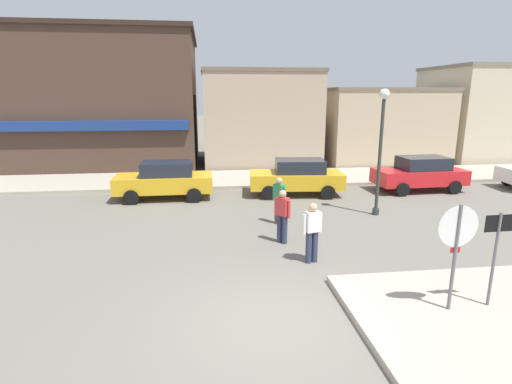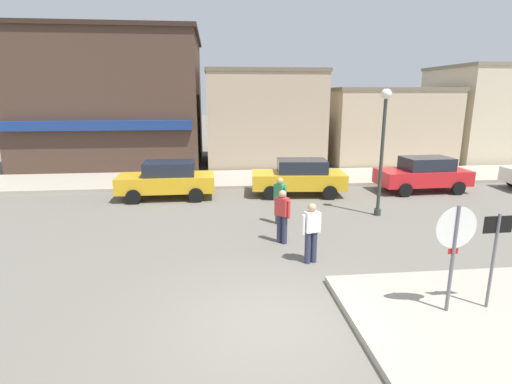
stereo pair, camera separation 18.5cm
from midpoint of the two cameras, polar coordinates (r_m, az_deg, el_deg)
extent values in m
plane|color=#6B665B|center=(8.12, 1.69, -18.13)|extent=(160.00, 160.00, 0.00)
cube|color=#A89E8C|center=(20.51, -3.85, 1.88)|extent=(80.00, 4.00, 0.15)
cylinder|color=slate|center=(8.65, 25.90, -8.98)|extent=(0.07, 0.07, 2.30)
cylinder|color=red|center=(8.43, 26.33, -4.40)|extent=(0.76, 0.03, 0.76)
cylinder|color=white|center=(8.42, 26.39, -4.43)|extent=(0.82, 0.03, 0.82)
cube|color=red|center=(8.57, 26.01, -7.46)|extent=(0.20, 0.02, 0.11)
cylinder|color=slate|center=(9.21, 30.31, -8.82)|extent=(0.06, 0.06, 2.10)
cube|color=black|center=(8.96, 30.91, -3.86)|extent=(0.60, 0.03, 0.34)
cube|color=white|center=(8.96, 30.88, -3.84)|extent=(0.54, 0.02, 0.29)
cube|color=black|center=(8.97, 30.86, -3.83)|extent=(0.34, 0.02, 0.08)
cylinder|color=#333833|center=(14.83, 16.91, 4.68)|extent=(0.12, 0.12, 4.20)
cylinder|color=#333833|center=(15.25, 16.39, -2.68)|extent=(0.24, 0.24, 0.24)
sphere|color=white|center=(14.67, 17.52, 13.22)|extent=(0.36, 0.36, 0.36)
cone|color=#333833|center=(14.67, 17.56, 13.79)|extent=(0.32, 0.32, 0.18)
cube|color=gold|center=(17.23, -13.27, 1.27)|extent=(4.02, 1.74, 0.66)
cube|color=#1E232D|center=(17.10, -12.89, 3.28)|extent=(2.09, 1.42, 0.56)
cylinder|color=black|center=(16.67, -17.72, -0.74)|extent=(0.60, 0.19, 0.60)
cylinder|color=black|center=(18.30, -16.83, 0.58)|extent=(0.60, 0.19, 0.60)
cylinder|color=black|center=(16.41, -9.17, -0.48)|extent=(0.60, 0.19, 0.60)
cylinder|color=black|center=(18.06, -9.04, 0.83)|extent=(0.60, 0.19, 0.60)
cube|color=gold|center=(17.48, 5.44, 1.76)|extent=(4.14, 2.06, 0.66)
cube|color=#1E232D|center=(17.38, 5.97, 3.72)|extent=(2.20, 1.58, 0.56)
cylinder|color=black|center=(16.63, 1.52, -0.12)|extent=(0.61, 0.23, 0.60)
cylinder|color=black|center=(18.28, 1.22, 1.16)|extent=(0.61, 0.23, 0.60)
cylinder|color=black|center=(16.95, 9.92, -0.06)|extent=(0.61, 0.23, 0.60)
cylinder|color=black|center=(18.57, 8.89, 1.20)|extent=(0.61, 0.23, 0.60)
cube|color=red|center=(19.55, 21.99, 2.09)|extent=(4.07, 1.87, 0.66)
cube|color=#1E232D|center=(19.53, 22.53, 3.85)|extent=(2.14, 1.48, 0.56)
cylinder|color=black|center=(18.29, 19.92, 0.33)|extent=(0.61, 0.21, 0.60)
cylinder|color=black|center=(19.75, 17.56, 1.46)|extent=(0.61, 0.21, 0.60)
cylinder|color=black|center=(19.61, 26.27, 0.59)|extent=(0.61, 0.21, 0.60)
cylinder|color=black|center=(20.98, 23.62, 1.64)|extent=(0.61, 0.21, 0.60)
cylinder|color=black|center=(22.76, 32.10, 1.55)|extent=(0.61, 0.22, 0.60)
cylinder|color=#2D334C|center=(11.88, 2.94, -5.23)|extent=(0.16, 0.16, 0.85)
cylinder|color=#2D334C|center=(11.79, 3.66, -5.40)|extent=(0.16, 0.16, 0.85)
cube|color=#D13838|center=(11.63, 3.34, -2.07)|extent=(0.41, 0.41, 0.54)
sphere|color=tan|center=(11.53, 3.37, -0.26)|extent=(0.22, 0.22, 0.22)
cylinder|color=#D13838|center=(11.77, 2.42, -2.12)|extent=(0.13, 0.13, 0.52)
cylinder|color=#D13838|center=(11.52, 4.28, -2.50)|extent=(0.13, 0.13, 0.52)
cylinder|color=#4C473D|center=(13.47, 3.18, -2.93)|extent=(0.16, 0.16, 0.85)
cylinder|color=#4C473D|center=(13.58, 2.62, -2.78)|extent=(0.16, 0.16, 0.85)
cube|color=#338C51|center=(13.34, 2.93, 0.01)|extent=(0.40, 0.42, 0.54)
sphere|color=tan|center=(13.26, 2.95, 1.60)|extent=(0.22, 0.22, 0.22)
cylinder|color=#338C51|center=(13.21, 3.67, -0.37)|extent=(0.13, 0.13, 0.52)
cylinder|color=#338C51|center=(13.51, 2.21, -0.03)|extent=(0.13, 0.13, 0.52)
cylinder|color=#2D334C|center=(10.62, 7.89, -7.71)|extent=(0.16, 0.16, 0.85)
cylinder|color=#2D334C|center=(10.54, 7.03, -7.86)|extent=(0.16, 0.16, 0.85)
cube|color=white|center=(10.34, 7.58, -4.20)|extent=(0.40, 0.30, 0.54)
sphere|color=tan|center=(10.23, 7.65, -2.18)|extent=(0.22, 0.22, 0.22)
cylinder|color=white|center=(10.47, 8.67, -4.31)|extent=(0.11, 0.11, 0.52)
cylinder|color=white|center=(10.25, 6.44, -4.62)|extent=(0.11, 0.11, 0.52)
cube|color=#473328|center=(27.34, -19.94, 12.01)|extent=(10.26, 9.29, 7.66)
cube|color=navy|center=(22.74, -22.33, 8.75)|extent=(9.74, 0.40, 0.50)
cube|color=#2E211A|center=(27.56, -20.65, 20.22)|extent=(10.56, 9.56, 0.24)
cube|color=tan|center=(25.74, 0.14, 10.36)|extent=(6.87, 6.49, 5.52)
cube|color=#685B4C|center=(25.73, 0.14, 16.74)|extent=(7.00, 6.62, 0.20)
cube|color=tan|center=(27.10, 17.20, 8.84)|extent=(7.36, 5.03, 4.49)
cube|color=#716452|center=(27.02, 17.56, 13.79)|extent=(7.51, 5.13, 0.20)
cube|color=beige|center=(32.40, 31.04, 9.49)|extent=(8.77, 6.38, 5.93)
cube|color=gray|center=(32.42, 31.73, 14.87)|extent=(8.95, 6.51, 0.20)
camera|label=1|loc=(0.09, -90.45, -0.11)|focal=28.00mm
camera|label=2|loc=(0.09, 89.55, 0.11)|focal=28.00mm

